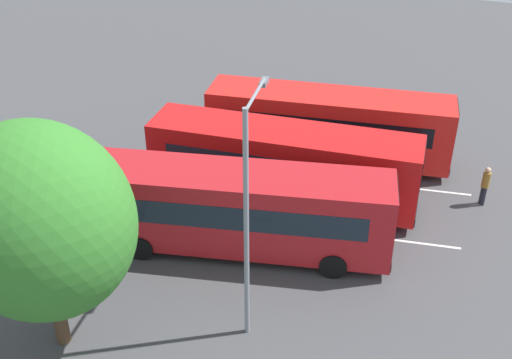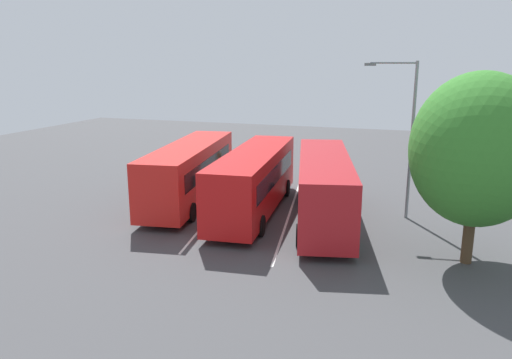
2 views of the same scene
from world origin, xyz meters
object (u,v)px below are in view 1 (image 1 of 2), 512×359
at_px(bus_far_left, 241,209).
at_px(bus_center_left, 284,163).
at_px(depot_tree, 39,222).
at_px(pedestrian, 485,183).
at_px(bus_center_right, 329,124).
at_px(street_lamp, 248,210).

bearing_deg(bus_far_left, bus_center_left, 71.86).
bearing_deg(depot_tree, pedestrian, 48.11).
relative_size(bus_far_left, bus_center_right, 1.00).
distance_m(bus_center_left, street_lamp, 8.22).
xyz_separation_m(bus_center_left, pedestrian, (7.98, 2.75, -0.76)).
height_order(bus_center_left, street_lamp, street_lamp).
height_order(bus_center_left, depot_tree, depot_tree).
bearing_deg(bus_center_right, bus_center_left, -109.06).
bearing_deg(bus_center_left, depot_tree, -115.32).
distance_m(bus_center_right, pedestrian, 7.39).
height_order(bus_far_left, street_lamp, street_lamp).
relative_size(street_lamp, depot_tree, 1.04).
xyz_separation_m(street_lamp, depot_tree, (-5.27, -2.76, 0.05)).
bearing_deg(street_lamp, depot_tree, 109.59).
distance_m(pedestrian, street_lamp, 12.70).
xyz_separation_m(bus_far_left, bus_center_right, (1.12, 7.99, 0.00)).
bearing_deg(street_lamp, pedestrian, -40.11).
bearing_deg(bus_center_right, street_lamp, -95.07).
distance_m(bus_far_left, bus_center_left, 3.84).
relative_size(bus_center_right, street_lamp, 1.44).
relative_size(bus_far_left, pedestrian, 6.39).
height_order(bus_center_right, depot_tree, depot_tree).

